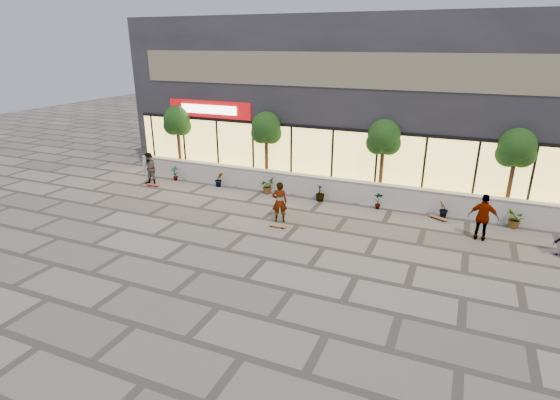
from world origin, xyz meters
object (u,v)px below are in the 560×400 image
at_px(skateboard_center, 277,226).
at_px(skateboard_left, 153,185).
at_px(tree_mideast, 384,139).
at_px(skateboard_right_near, 438,218).
at_px(tree_west, 177,122).
at_px(skater_center, 280,202).
at_px(skater_right_near, 483,217).
at_px(tree_east, 516,150).
at_px(skater_left, 150,169).
at_px(tree_midwest, 266,130).

relative_size(skateboard_center, skateboard_left, 1.00).
xyz_separation_m(tree_mideast, skateboard_right_near, (2.85, -1.50, -2.90)).
relative_size(tree_west, skater_center, 2.22).
bearing_deg(skater_right_near, skateboard_center, 18.12).
relative_size(tree_east, skateboard_center, 5.05).
height_order(tree_east, skater_center, tree_east).
bearing_deg(skater_left, skateboard_right_near, 6.35).
xyz_separation_m(tree_west, skater_left, (-0.21, -2.41, -2.11)).
distance_m(tree_mideast, skater_center, 5.92).
height_order(skater_left, skateboard_left, skater_left).
distance_m(tree_midwest, tree_east, 11.50).
distance_m(tree_midwest, skater_right_near, 11.12).
bearing_deg(tree_west, skater_center, -28.34).
bearing_deg(tree_east, skateboard_right_near, -150.45).
bearing_deg(skateboard_left, tree_midwest, 21.56).
xyz_separation_m(skater_right_near, skateboard_left, (-15.99, 0.45, -0.86)).
bearing_deg(tree_mideast, tree_west, 180.00).
height_order(tree_west, skateboard_right_near, tree_west).
distance_m(tree_east, skateboard_center, 10.46).
relative_size(tree_east, skater_center, 2.22).
height_order(tree_west, skateboard_left, tree_west).
relative_size(tree_west, tree_mideast, 1.00).
bearing_deg(skateboard_center, skater_left, 159.69).
relative_size(tree_west, tree_midwest, 1.00).
height_order(skater_right_near, skateboard_center, skater_right_near).
height_order(tree_mideast, skater_center, tree_mideast).
bearing_deg(skateboard_right_near, skateboard_center, -121.13).
distance_m(skateboard_center, skateboard_right_near, 7.01).
bearing_deg(tree_midwest, skater_center, -59.13).
relative_size(tree_west, skater_left, 2.24).
relative_size(skater_right_near, skateboard_left, 2.40).
bearing_deg(skater_center, skateboard_right_near, -174.80).
bearing_deg(tree_mideast, skateboard_center, -122.57).
xyz_separation_m(skater_right_near, skateboard_center, (-7.71, -1.99, -0.86)).
xyz_separation_m(tree_west, tree_midwest, (5.50, 0.00, 0.00)).
distance_m(skater_right_near, skateboard_right_near, 2.40).
relative_size(tree_midwest, skater_center, 2.22).
height_order(tree_midwest, skater_center, tree_midwest).
height_order(tree_midwest, skateboard_center, tree_midwest).
bearing_deg(skater_right_near, skater_center, 13.34).
bearing_deg(tree_east, tree_mideast, 180.00).
relative_size(tree_mideast, skater_left, 2.24).
relative_size(tree_west, skater_right_near, 2.10).
bearing_deg(skateboard_center, tree_midwest, 115.84).
bearing_deg(skater_left, tree_midwest, 25.64).
bearing_deg(tree_midwest, skater_left, -157.13).
height_order(tree_midwest, tree_mideast, same).
distance_m(tree_east, skater_center, 10.12).
distance_m(skater_left, skateboard_left, 0.85).
bearing_deg(skater_left, skateboard_center, -14.28).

